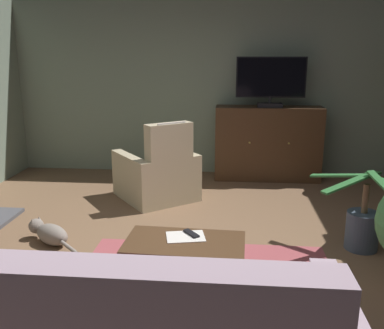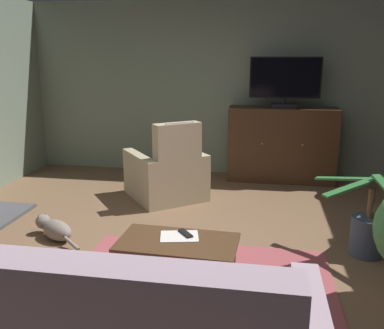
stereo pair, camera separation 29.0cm
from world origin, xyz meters
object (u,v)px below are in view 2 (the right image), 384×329
object	(u,v)px
coffee_table	(178,247)
armchair_by_fireplace	(167,174)
folded_newspaper	(179,236)
cat	(55,229)
television	(285,81)
tv_cabinet	(281,146)
tv_remote	(186,234)
potted_plant_leafy_by_curtain	(367,230)

from	to	relation	value
coffee_table	armchair_by_fireplace	world-z (taller)	armchair_by_fireplace
folded_newspaper	cat	world-z (taller)	folded_newspaper
television	coffee_table	distance (m)	3.48
tv_cabinet	tv_remote	world-z (taller)	tv_cabinet
television	coffee_table	size ratio (longest dim) A/B	1.04
tv_remote	potted_plant_leafy_by_curtain	bearing A→B (deg)	78.18
tv_cabinet	armchair_by_fireplace	distance (m)	1.83
armchair_by_fireplace	folded_newspaper	bearing A→B (deg)	-74.59
tv_remote	potted_plant_leafy_by_curtain	world-z (taller)	potted_plant_leafy_by_curtain
tv_remote	tv_cabinet	bearing A→B (deg)	126.50
folded_newspaper	cat	size ratio (longest dim) A/B	0.47
tv_cabinet	television	xyz separation A→B (m)	(0.00, -0.05, 0.94)
television	cat	bearing A→B (deg)	-133.70
armchair_by_fireplace	cat	size ratio (longest dim) A/B	1.93
television	cat	distance (m)	3.63
tv_cabinet	potted_plant_leafy_by_curtain	size ratio (longest dim) A/B	1.62
tv_remote	armchair_by_fireplace	world-z (taller)	armchair_by_fireplace
television	folded_newspaper	world-z (taller)	television
folded_newspaper	armchair_by_fireplace	size ratio (longest dim) A/B	0.24
tv_cabinet	tv_remote	xyz separation A→B (m)	(-0.86, -3.11, -0.09)
tv_cabinet	cat	bearing A→B (deg)	-133.09
coffee_table	tv_cabinet	bearing A→B (deg)	74.49
television	tv_remote	distance (m)	3.34
tv_remote	armchair_by_fireplace	distance (m)	2.15
cat	television	bearing A→B (deg)	46.30
tv_cabinet	potted_plant_leafy_by_curtain	xyz separation A→B (m)	(0.72, -2.33, -0.28)
armchair_by_fireplace	cat	distance (m)	1.68
coffee_table	armchair_by_fireplace	xyz separation A→B (m)	(-0.58, 2.18, -0.05)
tv_cabinet	television	world-z (taller)	television
television	coffee_table	bearing A→B (deg)	-105.76
tv_cabinet	armchair_by_fireplace	bearing A→B (deg)	-144.51
tv_cabinet	tv_remote	distance (m)	3.23
armchair_by_fireplace	potted_plant_leafy_by_curtain	bearing A→B (deg)	-30.27
tv_remote	cat	distance (m)	1.63
potted_plant_leafy_by_curtain	cat	size ratio (longest dim) A/B	1.50
tv_cabinet	cat	world-z (taller)	tv_cabinet
television	tv_cabinet	bearing A→B (deg)	90.00
folded_newspaper	potted_plant_leafy_by_curtain	distance (m)	1.82
coffee_table	armchair_by_fireplace	distance (m)	2.25
armchair_by_fireplace	television	bearing A→B (deg)	34.10
coffee_table	folded_newspaper	xyz separation A→B (m)	(-0.00, 0.08, 0.06)
folded_newspaper	potted_plant_leafy_by_curtain	size ratio (longest dim) A/B	0.31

